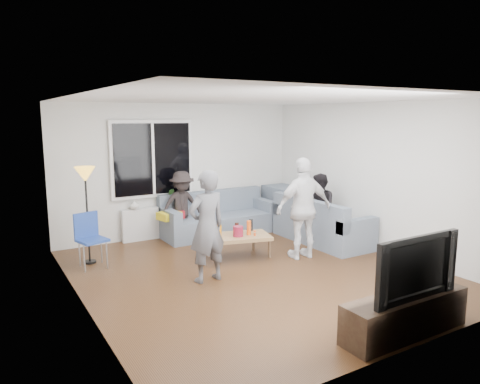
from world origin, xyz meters
TOP-DOWN VIEW (x-y plane):
  - floor at (0.00, 0.00)m, footprint 5.00×5.50m
  - ceiling at (0.00, 0.00)m, footprint 5.00×5.50m
  - wall_back at (0.00, 2.77)m, footprint 5.00×0.04m
  - wall_front at (0.00, -2.77)m, footprint 5.00×0.04m
  - wall_left at (-2.52, 0.00)m, footprint 0.04×5.50m
  - wall_right at (2.52, 0.00)m, footprint 0.04×5.50m
  - window_frame at (-0.60, 2.69)m, footprint 1.62×0.06m
  - window_glass at (-0.60, 2.65)m, footprint 1.50×0.02m
  - window_mullion at (-0.60, 2.64)m, footprint 0.05×0.03m
  - radiator at (-0.60, 2.65)m, footprint 1.30×0.12m
  - potted_plant at (-0.29, 2.62)m, footprint 0.22×0.19m
  - vase at (-1.01, 2.62)m, footprint 0.19×0.19m
  - sofa_back_section at (0.61, 2.27)m, footprint 2.30×0.85m
  - sofa_right_section at (2.02, 0.79)m, footprint 2.00×0.85m
  - sofa_corner at (2.33, 2.27)m, footprint 0.85×0.85m
  - cushion_yellow at (-0.46, 2.25)m, footprint 0.45×0.40m
  - cushion_red at (-0.32, 2.33)m, footprint 0.43×0.40m
  - coffee_table at (0.11, 0.73)m, footprint 1.22×0.86m
  - pitcher at (0.10, 0.66)m, footprint 0.17×0.17m
  - side_chair at (-2.05, 1.50)m, footprint 0.49×0.49m
  - floor_lamp at (-2.05, 1.77)m, footprint 0.32×0.32m
  - player_left at (-0.78, 0.06)m, footprint 0.63×0.45m
  - player_right at (1.10, 0.20)m, footprint 1.04×0.54m
  - spectator_right at (2.02, 0.86)m, footprint 0.58×0.70m
  - spectator_back at (-0.17, 2.30)m, footprint 0.87×0.51m
  - tv_console at (0.33, -2.50)m, footprint 1.60×0.40m
  - television at (0.33, -2.50)m, footprint 1.20×0.16m
  - bottle_a at (-0.15, 0.84)m, footprint 0.07×0.07m
  - bottle_c at (0.20, 0.87)m, footprint 0.07×0.07m
  - bottle_e at (0.49, 0.88)m, footprint 0.07×0.07m
  - bottle_d at (0.31, 0.66)m, footprint 0.07×0.07m

SIDE VIEW (x-z plane):
  - floor at x=0.00m, z-range -0.04..0.00m
  - coffee_table at x=0.11m, z-range 0.00..0.40m
  - tv_console at x=0.33m, z-range 0.00..0.44m
  - radiator at x=-0.60m, z-range 0.00..0.62m
  - sofa_back_section at x=0.61m, z-range 0.00..0.85m
  - sofa_right_section at x=2.02m, z-range 0.00..0.85m
  - sofa_corner at x=2.33m, z-range 0.00..0.85m
  - side_chair at x=-2.05m, z-range 0.00..0.86m
  - pitcher at x=0.10m, z-range 0.40..0.57m
  - bottle_c at x=0.20m, z-range 0.40..0.57m
  - bottle_a at x=-0.15m, z-range 0.40..0.59m
  - bottle_e at x=0.49m, z-range 0.40..0.60m
  - cushion_yellow at x=-0.46m, z-range 0.44..0.58m
  - cushion_red at x=-0.32m, z-range 0.45..0.57m
  - bottle_d at x=0.31m, z-range 0.40..0.64m
  - spectator_right at x=2.02m, z-range 0.00..1.29m
  - spectator_back at x=-0.17m, z-range 0.00..1.33m
  - vase at x=-1.01m, z-range 0.62..0.80m
  - floor_lamp at x=-2.05m, z-range 0.00..1.56m
  - television at x=0.33m, z-range 0.44..1.13m
  - potted_plant at x=-0.29m, z-range 0.62..0.96m
  - player_left at x=-0.78m, z-range 0.00..1.61m
  - player_right at x=1.10m, z-range 0.00..1.69m
  - wall_back at x=0.00m, z-range 0.00..2.60m
  - wall_front at x=0.00m, z-range 0.00..2.60m
  - wall_left at x=-2.52m, z-range 0.00..2.60m
  - wall_right at x=2.52m, z-range 0.00..2.60m
  - window_frame at x=-0.60m, z-range 0.81..2.29m
  - window_glass at x=-0.60m, z-range 0.88..2.23m
  - window_mullion at x=-0.60m, z-range 0.88..2.23m
  - ceiling at x=0.00m, z-range 2.60..2.64m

